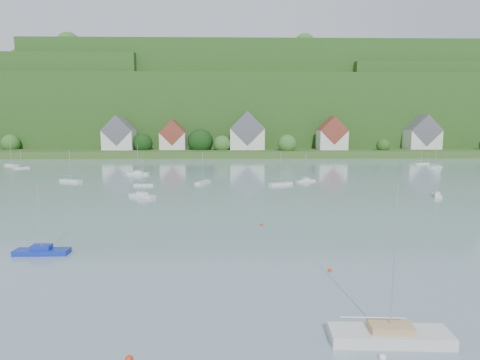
# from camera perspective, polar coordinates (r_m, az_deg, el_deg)

# --- Properties ---
(far_shore_strip) EXTENTS (600.00, 60.00, 3.00)m
(far_shore_strip) POSITION_cam_1_polar(r_m,az_deg,el_deg) (198.58, -0.56, 4.26)
(far_shore_strip) COLOR #2B531F
(far_shore_strip) RESTS_ON ground
(forested_ridge) EXTENTS (620.00, 181.22, 69.89)m
(forested_ridge) POSITION_cam_1_polar(r_m,az_deg,el_deg) (266.89, -0.64, 9.80)
(forested_ridge) COLOR #194215
(forested_ridge) RESTS_ON ground
(village_building_0) EXTENTS (14.00, 10.40, 16.00)m
(village_building_0) POSITION_cam_1_polar(r_m,az_deg,el_deg) (192.63, -17.21, 6.18)
(village_building_0) COLOR silver
(village_building_0) RESTS_ON far_shore_strip
(village_building_1) EXTENTS (12.00, 9.36, 14.00)m
(village_building_1) POSITION_cam_1_polar(r_m,az_deg,el_deg) (189.31, -9.70, 6.17)
(village_building_1) COLOR silver
(village_building_1) RESTS_ON far_shore_strip
(village_building_2) EXTENTS (16.00, 11.44, 18.00)m
(village_building_2) POSITION_cam_1_polar(r_m,az_deg,el_deg) (186.34, 1.03, 6.72)
(village_building_2) COLOR silver
(village_building_2) RESTS_ON far_shore_strip
(village_building_3) EXTENTS (13.00, 10.40, 15.50)m
(village_building_3) POSITION_cam_1_polar(r_m,az_deg,el_deg) (190.16, 13.26, 6.28)
(village_building_3) COLOR silver
(village_building_3) RESTS_ON far_shore_strip
(village_building_4) EXTENTS (15.00, 10.40, 16.50)m
(village_building_4) POSITION_cam_1_polar(r_m,az_deg,el_deg) (209.56, 25.05, 5.93)
(village_building_4) COLOR silver
(village_building_4) RESTS_ON far_shore_strip
(near_sailboat_1) EXTENTS (5.92, 1.72, 7.97)m
(near_sailboat_1) POSITION_cam_1_polar(r_m,az_deg,el_deg) (49.30, -26.93, -9.16)
(near_sailboat_1) COLOR #13279C
(near_sailboat_1) RESTS_ON ground
(near_sailboat_2) EXTENTS (7.99, 2.65, 10.63)m
(near_sailboat_2) POSITION_cam_1_polar(r_m,az_deg,el_deg) (29.47, 21.01, -20.28)
(near_sailboat_2) COLOR silver
(near_sailboat_2) RESTS_ON ground
(mooring_buoy_1) EXTENTS (0.46, 0.46, 0.46)m
(mooring_buoy_1) POSITION_cam_1_polar(r_m,az_deg,el_deg) (27.73, 20.02, -23.37)
(mooring_buoy_1) COLOR white
(mooring_buoy_1) RESTS_ON ground
(mooring_buoy_2) EXTENTS (0.39, 0.39, 0.39)m
(mooring_buoy_2) POSITION_cam_1_polar(r_m,az_deg,el_deg) (40.41, 12.96, -12.84)
(mooring_buoy_2) COLOR red
(mooring_buoy_2) RESTS_ON ground
(mooring_buoy_3) EXTENTS (0.46, 0.46, 0.46)m
(mooring_buoy_3) POSITION_cam_1_polar(r_m,az_deg,el_deg) (56.41, 3.16, -6.66)
(mooring_buoy_3) COLOR red
(mooring_buoy_3) RESTS_ON ground
(far_sailboat_cluster) EXTENTS (192.63, 74.64, 8.71)m
(far_sailboat_cluster) POSITION_cam_1_polar(r_m,az_deg,el_deg) (113.34, 1.42, 0.92)
(far_sailboat_cluster) COLOR silver
(far_sailboat_cluster) RESTS_ON ground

